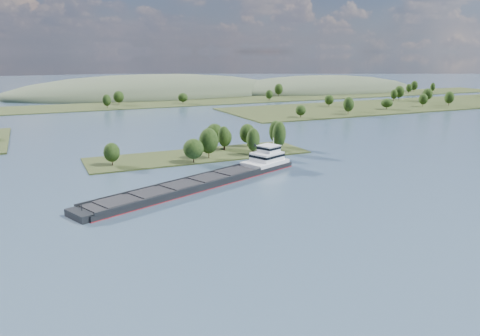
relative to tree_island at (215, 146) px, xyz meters
name	(u,v)px	position (x,y,z in m)	size (l,w,h in m)	color
ground	(258,191)	(-7.17, -59.30, -4.41)	(1800.00, 1800.00, 0.00)	#36455D
tree_island	(215,146)	(0.00, 0.00, 0.00)	(100.00, 34.36, 15.54)	#293417
right_bank	(403,104)	(224.76, 120.40, -3.37)	(320.00, 90.00, 15.24)	#293417
back_shoreline	(123,105)	(-0.49, 220.50, -3.77)	(900.00, 60.00, 14.70)	#293417
hill_east	(321,90)	(252.83, 290.70, -4.41)	(260.00, 140.00, 36.00)	#414E36
hill_west	(154,94)	(52.83, 320.70, -4.41)	(320.00, 160.00, 44.00)	#414E36
cargo_barge	(212,178)	(-17.96, -43.20, -2.82)	(90.73, 45.78, 12.66)	black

